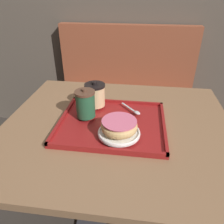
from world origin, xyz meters
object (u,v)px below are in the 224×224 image
Objects in this scene: coffee_cup_front at (85,104)px; coffee_cup_rear at (95,95)px; donut_chocolate_glazed at (119,126)px; spoon at (135,111)px.

coffee_cup_front is 0.11m from coffee_cup_rear.
spoon is at bearing 73.41° from donut_chocolate_glazed.
donut_chocolate_glazed is at bearing -57.03° from spoon.
donut_chocolate_glazed is 0.19m from spoon.
donut_chocolate_glazed is at bearing -57.97° from coffee_cup_rear.
spoon is at bearing -13.06° from coffee_cup_rear.
coffee_cup_rear is (0.02, 0.10, -0.01)m from coffee_cup_front.
coffee_cup_front is at bearing -101.24° from coffee_cup_rear.
donut_chocolate_glazed is at bearing -36.18° from coffee_cup_front.
coffee_cup_front is 1.09× the size of coffee_cup_rear.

